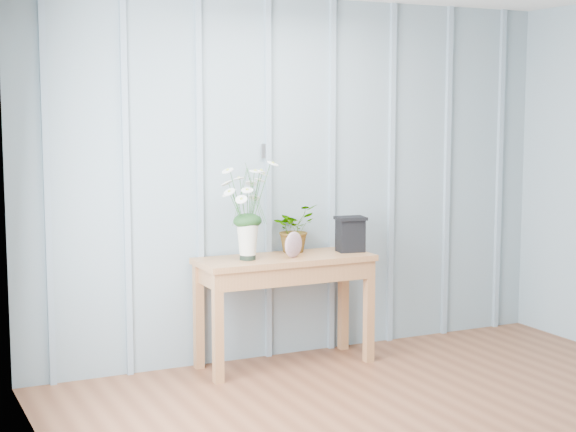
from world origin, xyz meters
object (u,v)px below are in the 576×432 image
sideboard (285,273)px  daisy_vase (247,197)px  felt_disc_vessel (293,245)px  carved_box (350,234)px

sideboard → daisy_vase: (-0.28, -0.02, 0.53)m
sideboard → felt_disc_vessel: 0.22m
daisy_vase → carved_box: (0.78, 0.00, -0.29)m
daisy_vase → carved_box: daisy_vase is taller
sideboard → carved_box: (0.50, -0.01, 0.24)m
daisy_vase → felt_disc_vessel: daisy_vase is taller
daisy_vase → felt_disc_vessel: 0.45m
carved_box → sideboard: bearing=178.6°
felt_disc_vessel → daisy_vase: bearing=142.7°
sideboard → carved_box: size_ratio=4.89×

